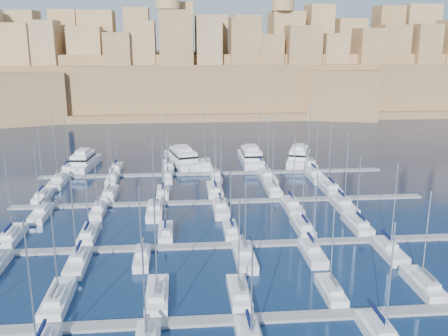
{
  "coord_description": "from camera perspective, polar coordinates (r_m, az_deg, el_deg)",
  "views": [
    {
      "loc": [
        -8.18,
        -86.29,
        32.56
      ],
      "look_at": [
        0.16,
        6.0,
        8.34
      ],
      "focal_mm": 40.0,
      "sensor_mm": 36.0,
      "label": 1
    }
  ],
  "objects": [
    {
      "name": "sailboat_39",
      "position": [
        128.66,
        -2.16,
        0.33
      ],
      "size": [
        3.21,
        10.69,
        15.58
      ],
      "color": "silver",
      "rests_on": "ground"
    },
    {
      "name": "sailboat_19",
      "position": [
        77.38,
        -16.36,
        -10.27
      ],
      "size": [
        2.73,
        9.1,
        13.95
      ],
      "color": "silver",
      "rests_on": "ground"
    },
    {
      "name": "sailboat_1",
      "position": [
        68.03,
        -18.47,
        -14.05
      ],
      "size": [
        2.92,
        9.73,
        13.95
      ],
      "color": "silver",
      "rests_on": "ground"
    },
    {
      "name": "sailboat_25",
      "position": [
        107.69,
        -12.92,
        -2.92
      ],
      "size": [
        2.77,
        9.23,
        13.68
      ],
      "color": "silver",
      "rests_on": "ground"
    },
    {
      "name": "pontoon_far",
      "position": [
        122.91,
        -1.16,
        -0.62
      ],
      "size": [
        84.0,
        2.0,
        0.4
      ],
      "primitive_type": "cube",
      "color": "slate",
      "rests_on": "ground"
    },
    {
      "name": "sailboat_2",
      "position": [
        66.11,
        -7.64,
        -14.27
      ],
      "size": [
        2.8,
        9.35,
        13.59
      ],
      "color": "silver",
      "rests_on": "ground"
    },
    {
      "name": "fortified_city",
      "position": [
        242.34,
        -3.31,
        10.41
      ],
      "size": [
        460.0,
        108.95,
        59.52
      ],
      "color": "brown",
      "rests_on": "ground"
    },
    {
      "name": "sailboat_15",
      "position": [
        85.75,
        0.78,
        -7.15
      ],
      "size": [
        2.4,
        8.0,
        11.46
      ],
      "color": "silver",
      "rests_on": "ground"
    },
    {
      "name": "sailboat_21",
      "position": [
        76.14,
        2.35,
        -10.07
      ],
      "size": [
        2.92,
        9.72,
        13.22
      ],
      "color": "silver",
      "rests_on": "ground"
    },
    {
      "name": "sailboat_44",
      "position": [
        118.08,
        -6.46,
        -1.1
      ],
      "size": [
        2.24,
        7.45,
        11.52
      ],
      "color": "silver",
      "rests_on": "ground"
    },
    {
      "name": "sailboat_16",
      "position": [
        88.27,
        8.98,
        -6.68
      ],
      "size": [
        2.67,
        8.89,
        12.75
      ],
      "color": "silver",
      "rests_on": "ground"
    },
    {
      "name": "sailboat_5",
      "position": [
        73.21,
        21.82,
        -12.25
      ],
      "size": [
        2.71,
        9.03,
        13.9
      ],
      "color": "silver",
      "rests_on": "ground"
    },
    {
      "name": "pontoon_near",
      "position": [
        62.04,
        3.32,
        -16.82
      ],
      "size": [
        84.0,
        2.0,
        0.4
      ],
      "primitive_type": "cube",
      "color": "slate",
      "rests_on": "ground"
    },
    {
      "name": "sailboat_42",
      "position": [
        119.99,
        -18.39,
        -1.48
      ],
      "size": [
        3.07,
        10.23,
        16.11
      ],
      "color": "silver",
      "rests_on": "ground"
    },
    {
      "name": "motor_yacht_a",
      "position": [
        133.43,
        -15.71,
        0.73
      ],
      "size": [
        6.69,
        16.37,
        5.25
      ],
      "color": "silver",
      "rests_on": "ground"
    },
    {
      "name": "sailboat_46",
      "position": [
        118.22,
        4.95,
        -1.01
      ],
      "size": [
        3.23,
        10.78,
        15.5
      ],
      "color": "silver",
      "rests_on": "ground"
    },
    {
      "name": "sailboat_38",
      "position": [
        128.15,
        -6.37,
        0.19
      ],
      "size": [
        2.96,
        9.86,
        15.01
      ],
      "color": "silver",
      "rests_on": "ground"
    },
    {
      "name": "sailboat_20",
      "position": [
        76.74,
        -9.34,
        -10.07
      ],
      "size": [
        2.3,
        7.66,
        12.36
      ],
      "color": "silver",
      "rests_on": "ground"
    },
    {
      "name": "sailboat_29",
      "position": [
        111.98,
        11.91,
        -2.17
      ],
      "size": [
        3.12,
        10.38,
        15.48
      ],
      "color": "silver",
      "rests_on": "ground"
    },
    {
      "name": "ground",
      "position": [
        92.59,
        0.24,
        -5.94
      ],
      "size": [
        600.0,
        600.0,
        0.0
      ],
      "primitive_type": "plane",
      "color": "black",
      "rests_on": "ground"
    },
    {
      "name": "sailboat_23",
      "position": [
        82.22,
        18.31,
        -8.9
      ],
      "size": [
        2.76,
        9.19,
        14.98
      ],
      "color": "silver",
      "rests_on": "ground"
    },
    {
      "name": "sailboat_36",
      "position": [
        130.6,
        -17.4,
        -0.14
      ],
      "size": [
        2.6,
        8.68,
        13.96
      ],
      "color": "silver",
      "rests_on": "ground"
    },
    {
      "name": "sailboat_28",
      "position": [
        108.49,
        5.6,
        -2.47
      ],
      "size": [
        2.78,
        9.26,
        15.24
      ],
      "color": "silver",
      "rests_on": "ground"
    },
    {
      "name": "sailboat_24",
      "position": [
        110.21,
        -19.99,
        -3.04
      ],
      "size": [
        2.64,
        8.78,
        15.4
      ],
      "color": "silver",
      "rests_on": "ground"
    },
    {
      "name": "sailboat_32",
      "position": [
        96.02,
        -7.91,
        -4.84
      ],
      "size": [
        2.97,
        9.9,
        15.68
      ],
      "color": "silver",
      "rests_on": "ground"
    },
    {
      "name": "sailboat_3",
      "position": [
        66.06,
        1.73,
        -14.16
      ],
      "size": [
        2.56,
        8.53,
        13.34
      ],
      "color": "silver",
      "rests_on": "ground"
    },
    {
      "name": "sailboat_35",
      "position": [
        100.81,
        13.48,
        -4.15
      ],
      "size": [
        3.09,
        10.3,
        15.59
      ],
      "color": "silver",
      "rests_on": "ground"
    },
    {
      "name": "sailboat_41",
      "position": [
        132.05,
        9.65,
        0.5
      ],
      "size": [
        2.74,
        9.12,
        15.64
      ],
      "color": "silver",
      "rests_on": "ground"
    },
    {
      "name": "sailboat_17",
      "position": [
        91.41,
        15.0,
        -6.25
      ],
      "size": [
        2.86,
        9.55,
        13.27
      ],
      "color": "silver",
      "rests_on": "ground"
    },
    {
      "name": "sailboat_45",
      "position": [
        118.03,
        -0.93,
        -1.01
      ],
      "size": [
        2.43,
        8.1,
        11.98
      ],
      "color": "silver",
      "rests_on": "ground"
    },
    {
      "name": "motor_yacht_d",
      "position": [
        135.27,
        8.54,
        1.31
      ],
      "size": [
        10.02,
        17.44,
        5.25
      ],
      "color": "silver",
      "rests_on": "ground"
    },
    {
      "name": "sailboat_30",
      "position": [
        99.84,
        -20.18,
        -4.87
      ],
      "size": [
        2.69,
        8.97,
        14.09
      ],
      "color": "silver",
      "rests_on": "ground"
    },
    {
      "name": "sailboat_27",
      "position": [
        107.44,
        -1.07,
        -2.57
      ],
      "size": [
        3.13,
        10.42,
        15.34
      ],
      "color": "silver",
      "rests_on": "ground"
    },
    {
      "name": "sailboat_43",
      "position": [
        118.8,
        -12.65,
        -1.26
      ],
      "size": [
        2.43,
        8.1,
        12.81
      ],
      "color": "silver",
      "rests_on": "ground"
    },
    {
      "name": "sailboat_22",
      "position": [
        78.5,
        10.06,
        -9.5
      ],
      "size": [
        2.66,
        8.85,
        13.9
      ],
      "color": "silver",
      "rests_on": "ground"
    },
    {
      "name": "motor_yacht_c",
      "position": [
        133.24,
        3.1,
        1.25
      ],
      "size": [
        5.45,
        17.66,
        5.25
      ],
      "color": "silver",
      "rests_on": "ground"
    },
    {
      "name": "sailboat_34",
      "position": [
        98.39,
        7.77,
        -4.35
      ],
      "size": [
        2.89,
        9.64,
        15.19
      ],
      "color": "silver",
      "rests_on": "ground"
    },
    {
      "name": "sailboat_4",
      "position": [
        68.14,
        12.13,
        -13.57
      ],
      "size": [
        2.36,
        7.87,
        12.26
      ],
      "color": "silver",
      "rests_on": "ground"
    },
    {
      "name": "sailboat_14",
      "position": [
        85.46,
        -6.69,
        -7.33
      ],
      "size": [
        2.44,
        8.14,
        13.04
      ],
      "color": "silver",
      "rests_on": "ground"
    },
    {
      "name": "pontoon_mid_near",
      "position": [
        81.45,
        1.04,
        -8.77
      ],
      "size": [
        84.0,
        2.0,
        0.4
      ],
      "primitive_type": "cube",
      "color": "slate",
      "rests_on": "ground"
    },
    {
      "name": "sailboat_26",
      "position": [
        106.47,
        -6.97,
        -2.85
      ],
      "size": [
        2.61,
        8.71,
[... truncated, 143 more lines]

